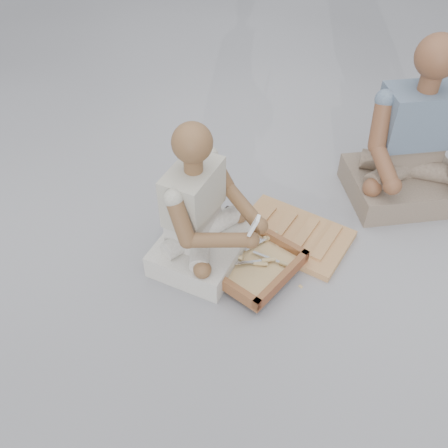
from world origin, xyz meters
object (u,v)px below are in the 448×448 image
at_px(tool_tray, 241,256).
at_px(companion, 412,149).
at_px(carved_panel, 293,235).
at_px(craftsman, 202,218).

height_order(tool_tray, companion, companion).
height_order(carved_panel, companion, companion).
distance_m(craftsman, companion, 1.28).
relative_size(carved_panel, companion, 0.61).
bearing_deg(craftsman, companion, 139.28).
xyz_separation_m(craftsman, companion, (0.87, 0.94, 0.05)).
relative_size(craftsman, companion, 0.83).
height_order(carved_panel, craftsman, craftsman).
bearing_deg(carved_panel, tool_tray, -121.88).
height_order(carved_panel, tool_tray, tool_tray).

